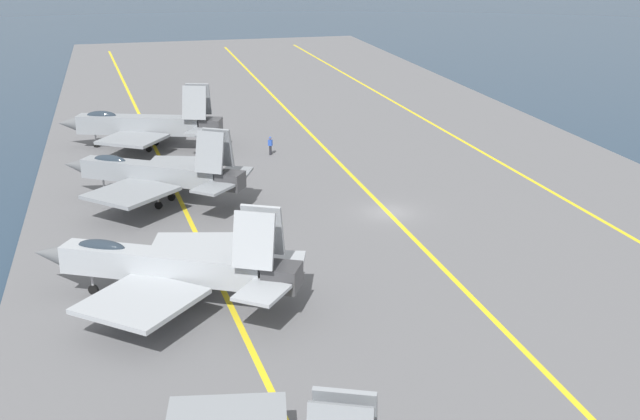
# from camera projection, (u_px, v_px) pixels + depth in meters

# --- Properties ---
(ground_plane) EXTENTS (2000.00, 2000.00, 0.00)m
(ground_plane) POSITION_uv_depth(u_px,v_px,m) (388.00, 217.00, 62.15)
(ground_plane) COLOR #23384C
(carrier_deck) EXTENTS (208.76, 54.33, 0.40)m
(carrier_deck) POSITION_uv_depth(u_px,v_px,m) (388.00, 215.00, 62.08)
(carrier_deck) COLOR slate
(carrier_deck) RESTS_ON ground
(deck_stripe_foul_line) EXTENTS (187.85, 4.20, 0.01)m
(deck_stripe_foul_line) POSITION_uv_depth(u_px,v_px,m) (561.00, 197.00, 65.44)
(deck_stripe_foul_line) COLOR yellow
(deck_stripe_foul_line) RESTS_ON carrier_deck
(deck_stripe_centerline) EXTENTS (187.88, 0.36, 0.01)m
(deck_stripe_centerline) POSITION_uv_depth(u_px,v_px,m) (388.00, 212.00, 62.01)
(deck_stripe_centerline) COLOR yellow
(deck_stripe_centerline) RESTS_ON carrier_deck
(deck_stripe_edge_line) EXTENTS (187.54, 12.07, 0.01)m
(deck_stripe_edge_line) POSITION_uv_depth(u_px,v_px,m) (194.00, 229.00, 58.59)
(deck_stripe_edge_line) COLOR yellow
(deck_stripe_edge_line) RESTS_ON carrier_deck
(parked_jet_second) EXTENTS (13.73, 16.25, 6.32)m
(parked_jet_second) POSITION_uv_depth(u_px,v_px,m) (169.00, 266.00, 46.30)
(parked_jet_second) COLOR #9EA3A8
(parked_jet_second) RESTS_ON carrier_deck
(parked_jet_third) EXTENTS (13.40, 15.21, 6.45)m
(parked_jet_third) POSITION_uv_depth(u_px,v_px,m) (155.00, 173.00, 63.06)
(parked_jet_third) COLOR gray
(parked_jet_third) RESTS_ON carrier_deck
(parked_jet_fourth) EXTENTS (12.75, 16.58, 6.52)m
(parked_jet_fourth) POSITION_uv_depth(u_px,v_px,m) (143.00, 125.00, 79.21)
(parked_jet_fourth) COLOR gray
(parked_jet_fourth) RESTS_ON carrier_deck
(crew_blue_vest) EXTENTS (0.43, 0.46, 1.82)m
(crew_blue_vest) POSITION_uv_depth(u_px,v_px,m) (270.00, 145.00, 77.39)
(crew_blue_vest) COLOR #232328
(crew_blue_vest) RESTS_ON carrier_deck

